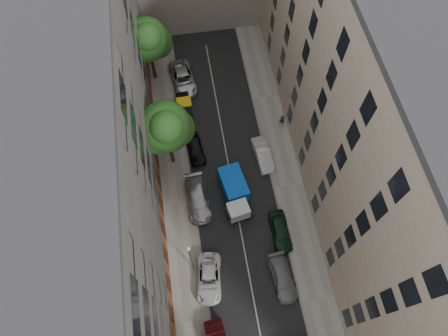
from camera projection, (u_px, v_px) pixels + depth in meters
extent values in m
plane|color=#4C4C49|center=(234.00, 195.00, 39.37)|extent=(120.00, 120.00, 0.00)
cube|color=black|center=(234.00, 194.00, 39.36)|extent=(8.00, 44.00, 0.02)
cube|color=gray|center=(179.00, 203.00, 38.91)|extent=(3.00, 44.00, 0.15)
cube|color=gray|center=(288.00, 186.00, 39.69)|extent=(3.00, 44.00, 0.15)
cube|color=#454240|center=(91.00, 164.00, 29.64)|extent=(8.00, 44.00, 20.00)
cube|color=#B8A48F|center=(375.00, 124.00, 31.22)|extent=(8.00, 44.00, 20.00)
cube|color=black|center=(235.00, 196.00, 38.71)|extent=(2.85, 5.43, 0.29)
cube|color=#B6B8BC|center=(238.00, 211.00, 37.14)|extent=(2.14, 1.83, 1.63)
cube|color=blue|center=(233.00, 184.00, 38.20)|extent=(2.65, 3.75, 1.72)
cylinder|color=black|center=(228.00, 216.00, 37.95)|extent=(0.27, 0.80, 0.80)
cylinder|color=black|center=(247.00, 213.00, 38.08)|extent=(0.27, 0.80, 0.80)
cylinder|color=black|center=(223.00, 184.00, 39.44)|extent=(0.27, 0.80, 0.80)
cylinder|color=black|center=(241.00, 181.00, 39.57)|extent=(0.27, 0.80, 0.80)
imported|color=silver|center=(209.00, 278.00, 35.08)|extent=(2.77, 4.87, 1.28)
imported|color=#AFAEB3|center=(198.00, 199.00, 38.36)|extent=(2.27, 5.16, 1.47)
imported|color=black|center=(195.00, 149.00, 40.94)|extent=(2.01, 4.07, 1.34)
imported|color=black|center=(185.00, 108.00, 43.25)|extent=(1.56, 4.04, 1.31)
imported|color=#BABABF|center=(183.00, 78.00, 44.95)|extent=(3.05, 5.52, 1.46)
imported|color=slate|center=(283.00, 278.00, 35.09)|extent=(2.19, 4.58, 1.29)
imported|color=black|center=(280.00, 231.00, 36.96)|extent=(1.69, 4.13, 1.40)
imported|color=silver|center=(263.00, 155.00, 40.62)|extent=(1.83, 4.24, 1.36)
cylinder|color=#382619|center=(171.00, 153.00, 39.52)|extent=(0.36, 0.36, 3.11)
cylinder|color=#382619|center=(168.00, 139.00, 37.14)|extent=(0.24, 0.24, 2.22)
sphere|color=#204818|center=(165.00, 127.00, 35.20)|extent=(4.73, 4.73, 4.73)
sphere|color=#204818|center=(176.00, 128.00, 36.39)|extent=(3.55, 3.55, 3.55)
sphere|color=#204818|center=(159.00, 136.00, 35.48)|extent=(3.31, 3.31, 3.31)
sphere|color=#204818|center=(166.00, 127.00, 33.83)|extent=(3.08, 3.08, 3.08)
cylinder|color=#382619|center=(154.00, 69.00, 44.52)|extent=(0.36, 0.36, 2.84)
cylinder|color=#382619|center=(150.00, 53.00, 42.35)|extent=(0.24, 0.24, 2.03)
sphere|color=#204818|center=(147.00, 39.00, 40.57)|extent=(4.49, 4.49, 4.49)
sphere|color=#204818|center=(157.00, 42.00, 41.68)|extent=(3.37, 3.37, 3.37)
sphere|color=#204818|center=(141.00, 48.00, 40.81)|extent=(3.14, 3.14, 3.14)
sphere|color=#204818|center=(148.00, 37.00, 39.29)|extent=(2.92, 2.92, 2.92)
cylinder|color=#17512D|center=(191.00, 260.00, 32.91)|extent=(0.14, 0.14, 6.77)
sphere|color=silver|center=(188.00, 249.00, 29.78)|extent=(0.36, 0.36, 0.36)
imported|color=black|center=(282.00, 120.00, 42.21)|extent=(0.65, 0.53, 1.55)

